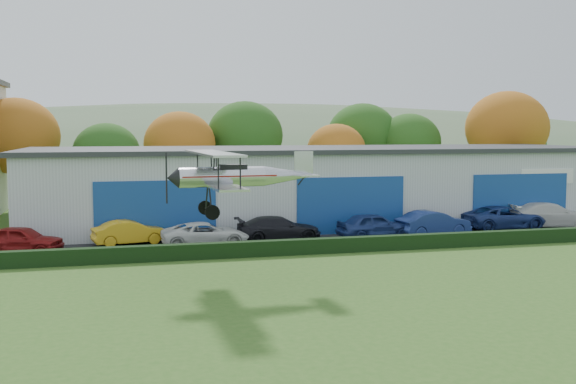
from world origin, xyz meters
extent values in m
plane|color=#325C1D|center=(0.00, 0.00, 0.00)|extent=(300.00, 300.00, 0.00)
cube|color=black|center=(3.00, 21.00, 0.03)|extent=(48.00, 9.00, 0.05)
cube|color=black|center=(3.00, 16.20, 0.40)|extent=(46.00, 0.60, 0.80)
cube|color=#B2B7BC|center=(5.00, 28.00, 2.50)|extent=(40.00, 12.00, 5.00)
cube|color=#2D3033|center=(5.00, 28.00, 5.15)|extent=(40.60, 12.60, 0.30)
cube|color=navy|center=(-7.00, 21.95, 1.80)|extent=(7.00, 0.12, 3.60)
cube|color=navy|center=(5.00, 21.95, 1.80)|extent=(7.00, 0.12, 3.60)
cube|color=navy|center=(17.00, 21.95, 1.80)|extent=(7.00, 0.12, 3.60)
cylinder|color=#3D2614|center=(-17.00, 40.00, 1.57)|extent=(0.36, 0.36, 3.15)
ellipsoid|color=#A25C13|center=(-17.00, 40.00, 6.03)|extent=(6.84, 6.84, 6.16)
cylinder|color=#3D2614|center=(-10.00, 38.00, 1.22)|extent=(0.36, 0.36, 2.45)
ellipsoid|color=#1E4C14|center=(-10.00, 38.00, 4.69)|extent=(5.32, 5.32, 4.79)
cylinder|color=#3D2614|center=(-4.00, 40.00, 1.40)|extent=(0.36, 0.36, 2.80)
ellipsoid|color=#A25C13|center=(-4.00, 40.00, 5.36)|extent=(6.08, 6.08, 5.47)
cylinder|color=#3D2614|center=(2.00, 42.00, 1.57)|extent=(0.36, 0.36, 3.15)
ellipsoid|color=#1E4C14|center=(2.00, 42.00, 6.03)|extent=(6.84, 6.84, 6.16)
cylinder|color=#3D2614|center=(10.00, 40.00, 1.22)|extent=(0.36, 0.36, 2.45)
ellipsoid|color=#A25C13|center=(10.00, 40.00, 4.69)|extent=(5.32, 5.32, 4.79)
cylinder|color=#3D2614|center=(18.00, 42.00, 1.40)|extent=(0.36, 0.36, 2.80)
ellipsoid|color=#1E4C14|center=(18.00, 42.00, 5.36)|extent=(6.08, 6.08, 5.47)
cylinder|color=#3D2614|center=(26.00, 38.00, 1.75)|extent=(0.36, 0.36, 3.50)
ellipsoid|color=#A25C13|center=(26.00, 38.00, 6.70)|extent=(7.60, 7.60, 6.84)
cylinder|color=#3D2614|center=(30.00, 42.00, 1.22)|extent=(0.36, 0.36, 2.45)
ellipsoid|color=#1E4C14|center=(30.00, 42.00, 4.69)|extent=(5.32, 5.32, 4.79)
cylinder|color=#3D2614|center=(14.00, 44.00, 1.57)|extent=(0.36, 0.36, 3.15)
ellipsoid|color=#1E4C14|center=(14.00, 44.00, 6.03)|extent=(6.84, 6.84, 6.16)
ellipsoid|color=#4C6642|center=(20.00, 140.00, -15.40)|extent=(320.00, 196.00, 56.00)
ellipsoid|color=#4C6642|center=(90.00, 140.00, -9.90)|extent=(240.00, 126.00, 36.00)
imported|color=maroon|center=(-14.09, 19.79, 0.78)|extent=(4.60, 2.93, 1.46)
imported|color=gold|center=(-8.49, 21.20, 0.74)|extent=(4.42, 2.34, 1.38)
imported|color=silver|center=(-4.43, 19.53, 0.73)|extent=(4.99, 2.51, 1.36)
imported|color=black|center=(-0.06, 20.29, 0.78)|extent=(5.02, 2.07, 1.45)
imported|color=navy|center=(5.73, 19.85, 0.82)|extent=(4.62, 2.15, 1.53)
imported|color=navy|center=(9.60, 19.84, 0.82)|extent=(4.88, 2.37, 1.54)
imported|color=navy|center=(15.35, 21.21, 0.81)|extent=(5.53, 2.67, 1.52)
imported|color=silver|center=(18.80, 21.24, 0.87)|extent=(5.90, 3.00, 1.64)
cylinder|color=silver|center=(-4.85, 10.35, 4.58)|extent=(3.63, 1.02, 0.85)
cone|color=silver|center=(-2.02, 10.48, 4.58)|extent=(2.12, 0.95, 0.85)
cone|color=black|center=(-6.88, 10.25, 4.58)|extent=(0.51, 0.87, 0.85)
cube|color=maroon|center=(-4.57, 10.36, 4.63)|extent=(4.01, 1.05, 0.06)
cube|color=black|center=(-4.38, 10.37, 4.98)|extent=(1.16, 0.62, 0.24)
cube|color=silver|center=(-5.04, 10.34, 4.29)|extent=(1.50, 6.86, 0.09)
cube|color=silver|center=(-5.23, 10.33, 5.57)|extent=(1.61, 7.24, 0.09)
cylinder|color=black|center=(-5.35, 7.86, 4.94)|extent=(0.06, 0.06, 1.23)
cylinder|color=black|center=(-4.50, 7.90, 4.94)|extent=(0.06, 0.06, 1.23)
cylinder|color=black|center=(-5.58, 12.78, 4.94)|extent=(0.06, 0.06, 1.23)
cylinder|color=black|center=(-4.73, 12.82, 4.94)|extent=(0.06, 0.06, 1.23)
cylinder|color=black|center=(-5.22, 10.00, 5.24)|extent=(0.07, 0.21, 0.71)
cylinder|color=black|center=(-5.25, 10.66, 5.24)|extent=(0.07, 0.21, 0.71)
cylinder|color=black|center=(-5.40, 9.92, 3.77)|extent=(0.10, 0.66, 1.16)
cylinder|color=black|center=(-5.44, 10.72, 3.77)|extent=(0.10, 0.66, 1.16)
cylinder|color=black|center=(-5.42, 10.32, 3.21)|extent=(0.15, 1.80, 0.07)
cylinder|color=black|center=(-5.38, 9.47, 3.21)|extent=(0.61, 0.16, 0.61)
cylinder|color=black|center=(-5.46, 11.17, 3.21)|extent=(0.61, 0.16, 0.61)
cylinder|color=black|center=(-1.36, 10.51, 4.34)|extent=(0.35, 0.07, 0.40)
cube|color=silver|center=(-1.36, 10.51, 4.63)|extent=(0.96, 2.50, 0.06)
cube|color=silver|center=(-1.26, 10.52, 5.10)|extent=(0.85, 0.10, 1.04)
cube|color=black|center=(-7.14, 10.24, 4.58)|extent=(0.06, 0.12, 2.08)
camera|label=1|loc=(-8.95, -17.12, 6.55)|focal=41.45mm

